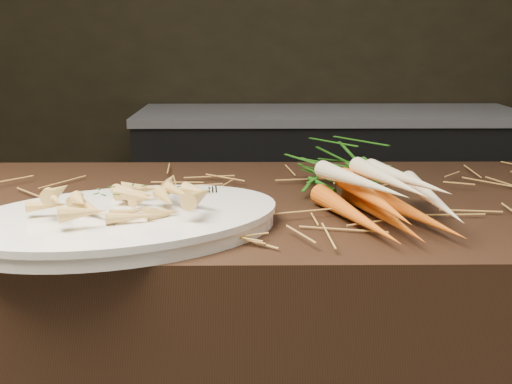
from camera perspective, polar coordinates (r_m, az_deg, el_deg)
back_counter at (r=3.16m, az=6.43°, el=-0.36°), size 1.82×0.62×0.84m
straw_bedding at (r=1.20m, az=3.60°, el=-0.20°), size 1.40×0.60×0.02m
root_veg_bunch at (r=1.18m, az=8.34°, el=1.42°), size 0.28×0.55×0.10m
serving_platter at (r=1.02m, az=-11.60°, el=-2.79°), size 0.58×0.50×0.03m
roasted_veg_heap at (r=1.01m, az=-11.71°, el=-0.59°), size 0.29×0.26×0.05m
serving_fork at (r=1.05m, az=-2.03°, el=-1.18°), size 0.03×0.19×0.00m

